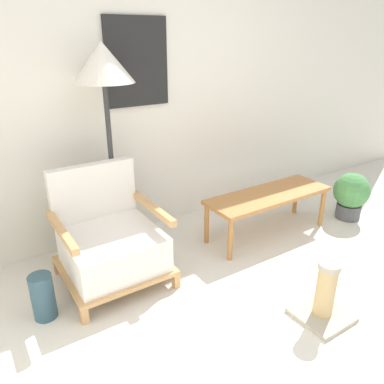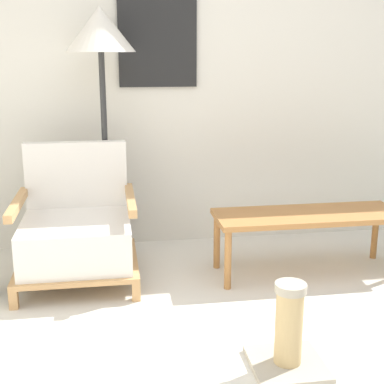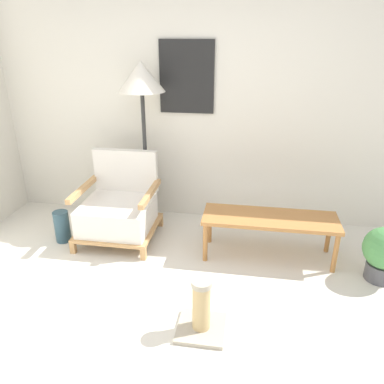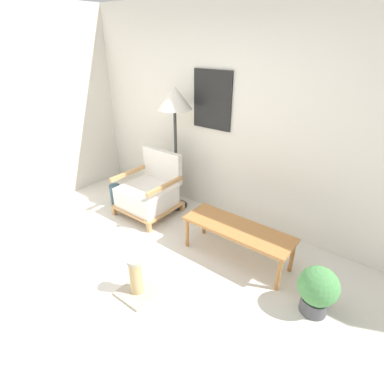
% 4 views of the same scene
% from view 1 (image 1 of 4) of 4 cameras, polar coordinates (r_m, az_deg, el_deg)
% --- Properties ---
extents(ground_plane, '(14.00, 14.00, 0.00)m').
position_cam_1_polar(ground_plane, '(2.64, 20.56, -20.78)').
color(ground_plane, silver).
extents(wall_back, '(8.00, 0.09, 2.70)m').
position_cam_1_polar(wall_back, '(3.53, -4.28, 16.08)').
color(wall_back, silver).
rests_on(wall_back, ground_plane).
extents(armchair, '(0.75, 0.73, 0.86)m').
position_cam_1_polar(armchair, '(2.91, -12.34, -7.42)').
color(armchair, tan).
rests_on(armchair, ground_plane).
extents(floor_lamp, '(0.46, 0.46, 1.72)m').
position_cam_1_polar(floor_lamp, '(2.95, -13.30, 17.10)').
color(floor_lamp, '#2D2D2D').
rests_on(floor_lamp, ground_plane).
extents(coffee_table, '(1.23, 0.42, 0.42)m').
position_cam_1_polar(coffee_table, '(3.53, 11.57, -0.91)').
color(coffee_table, '#B2753D').
rests_on(coffee_table, ground_plane).
extents(vase, '(0.15, 0.15, 0.32)m').
position_cam_1_polar(vase, '(2.75, -21.77, -14.60)').
color(vase, '#2D4C5B').
rests_on(vase, ground_plane).
extents(potted_plant, '(0.36, 0.36, 0.49)m').
position_cam_1_polar(potted_plant, '(4.14, 23.08, -0.27)').
color(potted_plant, '#4C4C51').
rests_on(potted_plant, ground_plane).
extents(scratching_post, '(0.34, 0.34, 0.43)m').
position_cam_1_polar(scratching_post, '(2.72, 19.52, -14.93)').
color(scratching_post, '#B2A893').
rests_on(scratching_post, ground_plane).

